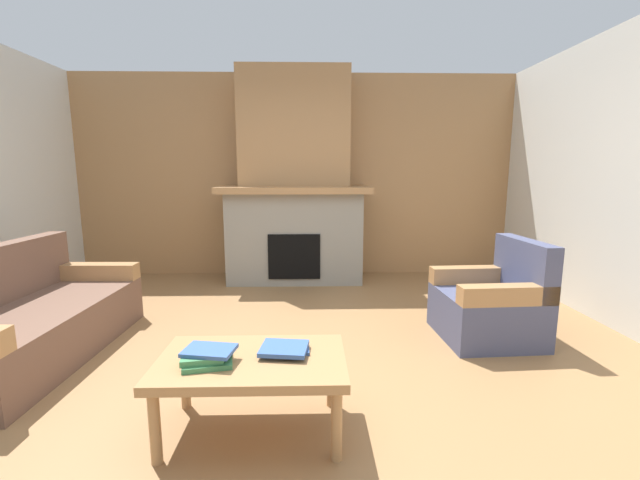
% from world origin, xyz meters
% --- Properties ---
extents(ground, '(9.00, 9.00, 0.00)m').
position_xyz_m(ground, '(0.00, 0.00, 0.00)').
color(ground, olive).
extents(wall_back_wood_panel, '(6.00, 0.12, 2.70)m').
position_xyz_m(wall_back_wood_panel, '(0.00, 3.00, 1.35)').
color(wall_back_wood_panel, '#A87A4C').
rests_on(wall_back_wood_panel, ground).
extents(fireplace, '(1.90, 0.82, 2.70)m').
position_xyz_m(fireplace, '(0.00, 2.62, 1.16)').
color(fireplace, gray).
rests_on(fireplace, ground).
extents(couch, '(0.88, 1.82, 0.85)m').
position_xyz_m(couch, '(-1.95, 0.33, 0.29)').
color(couch, brown).
rests_on(couch, ground).
extents(armchair, '(0.80, 0.80, 0.85)m').
position_xyz_m(armchair, '(1.75, 0.62, 0.29)').
color(armchair, '#474C6B').
rests_on(armchair, ground).
extents(coffee_table, '(1.00, 0.60, 0.43)m').
position_xyz_m(coffee_table, '(-0.12, -0.62, 0.38)').
color(coffee_table, '#A87A4C').
rests_on(coffee_table, ground).
extents(book_stack_near_edge, '(0.29, 0.26, 0.08)m').
position_xyz_m(book_stack_near_edge, '(-0.34, -0.68, 0.47)').
color(book_stack_near_edge, '#3D7F4C').
rests_on(book_stack_near_edge, coffee_table).
extents(book_stack_center, '(0.28, 0.24, 0.04)m').
position_xyz_m(book_stack_center, '(0.05, -0.57, 0.45)').
color(book_stack_center, '#335699').
rests_on(book_stack_center, coffee_table).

